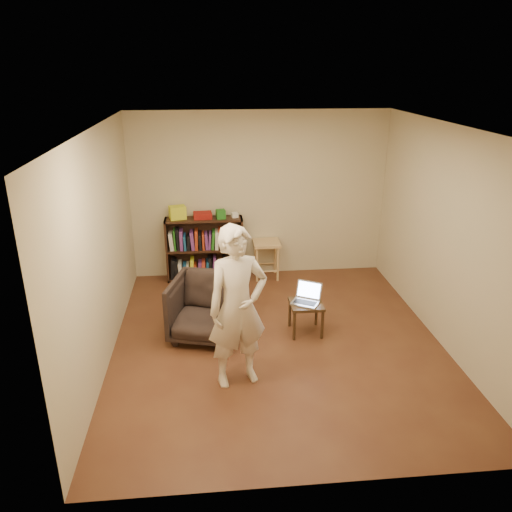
{
  "coord_description": "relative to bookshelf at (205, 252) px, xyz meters",
  "views": [
    {
      "loc": [
        -0.78,
        -5.33,
        3.23
      ],
      "look_at": [
        -0.23,
        0.35,
        1.02
      ],
      "focal_mm": 35.0,
      "sensor_mm": 36.0,
      "label": 1
    }
  ],
  "objects": [
    {
      "name": "red_cloth",
      "position": [
        -0.01,
        0.0,
        0.61
      ],
      "size": [
        0.29,
        0.22,
        0.09
      ],
      "primitive_type": "cube",
      "rotation": [
        0.0,
        0.0,
        0.08
      ],
      "color": "maroon",
      "rests_on": "bookshelf"
    },
    {
      "name": "laptop",
      "position": [
        1.28,
        -1.84,
        0.03
      ],
      "size": [
        0.43,
        0.43,
        0.24
      ],
      "rotation": [
        0.0,
        0.0,
        -0.51
      ],
      "color": "#ABACB0",
      "rests_on": "side_table"
    },
    {
      "name": "box_green",
      "position": [
        0.27,
        -0.03,
        0.63
      ],
      "size": [
        0.16,
        0.16,
        0.14
      ],
      "primitive_type": "cube",
      "rotation": [
        0.0,
        0.0,
        0.17
      ],
      "color": "#236C1C",
      "rests_on": "bookshelf"
    },
    {
      "name": "armchair",
      "position": [
        0.02,
        -1.85,
        -0.05
      ],
      "size": [
        1.03,
        1.04,
        0.78
      ],
      "primitive_type": "imported",
      "rotation": [
        0.0,
        0.0,
        -0.26
      ],
      "color": "black",
      "rests_on": "floor"
    },
    {
      "name": "floor",
      "position": [
        0.88,
        -2.09,
        -0.44
      ],
      "size": [
        4.5,
        4.5,
        0.0
      ],
      "primitive_type": "plane",
      "color": "#4B2518",
      "rests_on": "ground"
    },
    {
      "name": "wall_right",
      "position": [
        2.88,
        -2.09,
        0.86
      ],
      "size": [
        0.0,
        4.5,
        4.5
      ],
      "primitive_type": "plane",
      "rotation": [
        1.57,
        0.0,
        -1.57
      ],
      "color": "#BAB18D",
      "rests_on": "floor"
    },
    {
      "name": "person",
      "position": [
        0.35,
        -2.83,
        0.44
      ],
      "size": [
        0.74,
        0.59,
        1.77
      ],
      "primitive_type": "imported",
      "rotation": [
        0.0,
        0.0,
        0.28
      ],
      "color": "beige",
      "rests_on": "floor"
    },
    {
      "name": "wall_left",
      "position": [
        -1.12,
        -2.09,
        0.86
      ],
      "size": [
        0.0,
        4.5,
        4.5
      ],
      "primitive_type": "plane",
      "rotation": [
        1.57,
        0.0,
        1.57
      ],
      "color": "#BAB18D",
      "rests_on": "floor"
    },
    {
      "name": "box_white",
      "position": [
        0.48,
        0.0,
        0.6
      ],
      "size": [
        0.11,
        0.11,
        0.07
      ],
      "primitive_type": "cube",
      "rotation": [
        0.0,
        0.0,
        0.2
      ],
      "color": "silver",
      "rests_on": "bookshelf"
    },
    {
      "name": "side_table",
      "position": [
        1.27,
        -1.88,
        -0.09
      ],
      "size": [
        0.41,
        0.41,
        0.42
      ],
      "color": "black",
      "rests_on": "floor"
    },
    {
      "name": "box_yellow",
      "position": [
        -0.39,
        0.01,
        0.66
      ],
      "size": [
        0.28,
        0.23,
        0.2
      ],
      "primitive_type": "cube",
      "rotation": [
        0.0,
        0.0,
        0.25
      ],
      "color": "#CCDA26",
      "rests_on": "bookshelf"
    },
    {
      "name": "stool",
      "position": [
        0.97,
        -0.06,
        0.05
      ],
      "size": [
        0.42,
        0.42,
        0.6
      ],
      "color": "tan",
      "rests_on": "floor"
    },
    {
      "name": "ceiling",
      "position": [
        0.88,
        -2.09,
        2.16
      ],
      "size": [
        4.5,
        4.5,
        0.0
      ],
      "primitive_type": "plane",
      "color": "white",
      "rests_on": "wall_back"
    },
    {
      "name": "wall_back",
      "position": [
        0.88,
        0.16,
        0.86
      ],
      "size": [
        4.0,
        0.0,
        4.0
      ],
      "primitive_type": "plane",
      "rotation": [
        1.57,
        0.0,
        0.0
      ],
      "color": "#BAB18D",
      "rests_on": "floor"
    },
    {
      "name": "bookshelf",
      "position": [
        0.0,
        0.0,
        0.0
      ],
      "size": [
        1.2,
        0.3,
        1.0
      ],
      "color": "black",
      "rests_on": "floor"
    }
  ]
}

